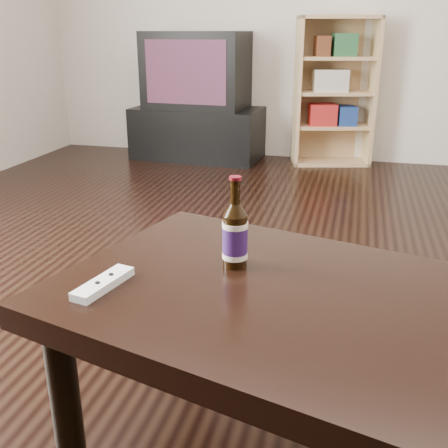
% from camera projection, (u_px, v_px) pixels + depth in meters
% --- Properties ---
extents(floor, '(5.00, 6.00, 0.01)m').
position_uv_depth(floor, '(252.00, 328.00, 2.05)').
color(floor, black).
rests_on(floor, ground).
extents(tv_stand, '(1.16, 0.63, 0.45)m').
position_uv_depth(tv_stand, '(198.00, 133.00, 4.72)').
color(tv_stand, black).
rests_on(tv_stand, floor).
extents(tv, '(0.88, 0.58, 0.64)m').
position_uv_depth(tv, '(197.00, 70.00, 4.53)').
color(tv, black).
rests_on(tv, tv_stand).
extents(bookshelf, '(0.70, 0.45, 1.21)m').
position_uv_depth(bookshelf, '(333.00, 89.00, 4.40)').
color(bookshelf, '#9D6E50').
rests_on(bookshelf, floor).
extents(coffee_table, '(1.47, 1.08, 0.49)m').
position_uv_depth(coffee_table, '(322.00, 326.00, 1.24)').
color(coffee_table, black).
rests_on(coffee_table, floor).
extents(beer_bottle, '(0.09, 0.09, 0.25)m').
position_uv_depth(beer_bottle, '(235.00, 236.00, 1.38)').
color(beer_bottle, black).
rests_on(beer_bottle, coffee_table).
extents(remote, '(0.09, 0.19, 0.02)m').
position_uv_depth(remote, '(103.00, 283.00, 1.29)').
color(remote, white).
rests_on(remote, coffee_table).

